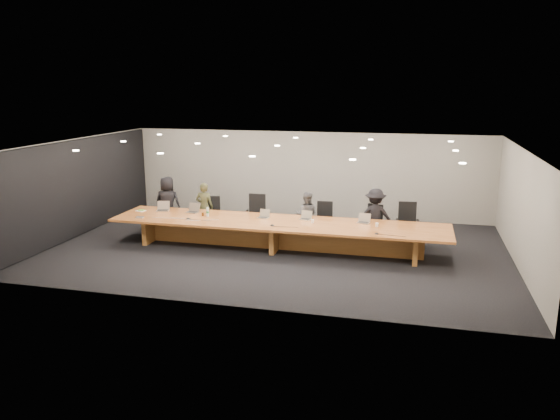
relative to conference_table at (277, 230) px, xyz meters
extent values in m
plane|color=black|center=(0.00, 0.00, -0.52)|extent=(12.00, 12.00, 0.00)
cube|color=#B0ACA0|center=(0.00, 4.00, 0.88)|extent=(12.00, 0.02, 2.80)
cube|color=black|center=(-5.94, 0.00, 0.85)|extent=(0.08, 7.84, 2.74)
cube|color=brown|center=(0.00, 0.00, 0.20)|extent=(9.00, 1.80, 0.06)
cube|color=brown|center=(0.00, 0.00, -0.18)|extent=(7.65, 0.15, 0.69)
cube|color=brown|center=(-3.60, 0.00, -0.18)|extent=(0.12, 1.26, 0.69)
cube|color=brown|center=(0.00, 0.00, -0.18)|extent=(0.12, 1.26, 0.69)
cube|color=brown|center=(3.60, 0.00, -0.18)|extent=(0.12, 1.26, 0.69)
imported|color=black|center=(-3.73, 1.19, 0.29)|extent=(0.84, 0.60, 1.62)
imported|color=#38381E|center=(-2.56, 1.24, 0.22)|extent=(0.55, 0.37, 1.48)
imported|color=#505052|center=(0.54, 1.27, 0.15)|extent=(0.66, 0.52, 1.34)
imported|color=black|center=(2.48, 1.14, 0.25)|extent=(1.05, 0.67, 1.55)
cylinder|color=silver|center=(-2.02, 0.11, 0.35)|extent=(0.10, 0.10, 0.24)
cylinder|color=brown|center=(-2.16, 0.14, 0.28)|extent=(0.09, 0.09, 0.10)
cone|color=white|center=(0.94, 0.08, 0.28)|extent=(0.10, 0.10, 0.09)
cone|color=white|center=(2.61, 0.11, 0.28)|extent=(0.10, 0.10, 0.10)
cube|color=silver|center=(-4.13, 0.25, 0.24)|extent=(0.29, 0.26, 0.01)
cube|color=#61B831|center=(-4.11, 0.25, 0.26)|extent=(0.16, 0.10, 0.02)
cube|color=#BBBBC1|center=(-3.75, -0.51, 0.24)|extent=(0.22, 0.17, 0.03)
cone|color=black|center=(-2.42, -0.31, 0.25)|extent=(0.14, 0.14, 0.03)
cone|color=black|center=(-0.02, -0.44, 0.25)|extent=(0.16, 0.16, 0.03)
cone|color=black|center=(2.66, -0.60, 0.24)|extent=(0.13, 0.13, 0.03)
camera|label=1|loc=(3.50, -13.61, 3.79)|focal=35.00mm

